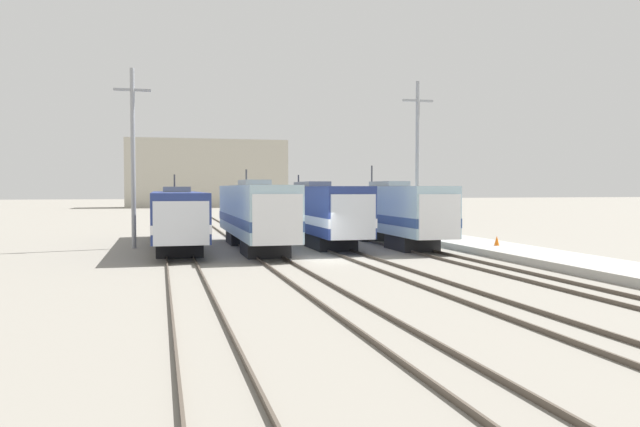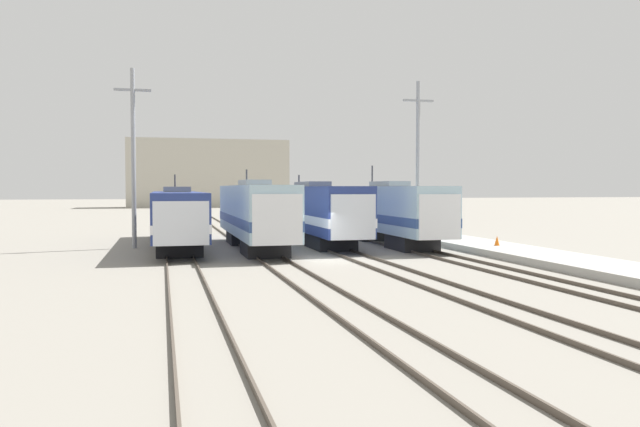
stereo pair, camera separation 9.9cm
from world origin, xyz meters
The scene contains 14 objects.
ground_plane centered at (0.00, 0.00, 0.00)m, with size 400.00×400.00×0.00m, color gray.
rail_pair_far_left centered at (-7.12, 0.00, 0.07)m, with size 1.51×120.00×0.15m.
rail_pair_center_left centered at (-2.37, 0.00, 0.07)m, with size 1.51×120.00×0.15m.
rail_pair_center_right centered at (2.37, 0.00, 0.07)m, with size 1.51×120.00×0.15m.
rail_pair_far_right centered at (7.12, 0.00, 0.07)m, with size 1.51×120.00×0.15m.
locomotive_far_left centered at (-7.12, 9.21, 2.05)m, with size 3.08×19.63×4.86m.
locomotive_center_left centered at (-2.37, 6.45, 2.25)m, with size 2.87×16.36×5.16m.
locomotive_center_right centered at (2.37, 10.46, 2.22)m, with size 2.89×19.88×4.91m.
locomotive_far_right centered at (7.12, 7.54, 2.23)m, with size 2.80×16.24×5.54m.
catenary_tower_left centered at (-9.79, 9.44, 6.02)m, with size 2.31×0.29×11.52m.
catenary_tower_right centered at (9.83, 9.44, 6.02)m, with size 2.31×0.29×11.52m.
platform centered at (11.60, 0.00, 0.20)m, with size 4.00×120.00×0.40m.
traffic_cone centered at (11.56, 1.41, 0.69)m, with size 0.33×0.33×0.59m.
depot_building centered at (1.40, 98.51, 6.91)m, with size 32.45×8.66×13.81m.
Camera 2 is at (-8.07, -32.31, 3.86)m, focal length 35.00 mm.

